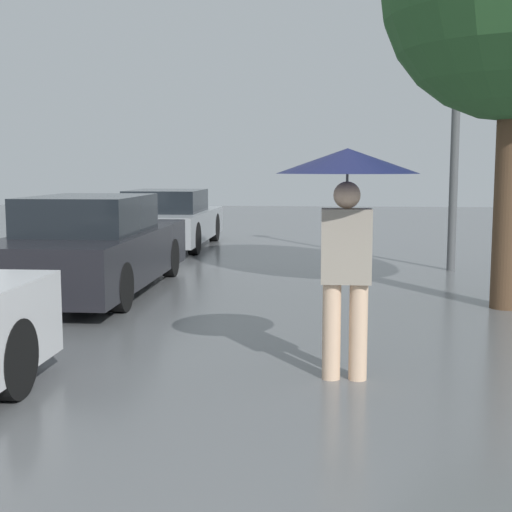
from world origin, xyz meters
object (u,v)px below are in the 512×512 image
at_px(parked_car_middle, 94,247).
at_px(street_lamp, 457,70).
at_px(parked_car_farthest, 169,220).
at_px(pedestrian, 347,193).

height_order(parked_car_middle, street_lamp, street_lamp).
xyz_separation_m(parked_car_middle, parked_car_farthest, (-0.16, 5.42, -0.03)).
relative_size(parked_car_middle, parked_car_farthest, 1.07).
xyz_separation_m(pedestrian, parked_car_farthest, (-3.38, 9.17, -0.90)).
xyz_separation_m(pedestrian, parked_car_middle, (-3.22, 3.75, -0.87)).
xyz_separation_m(pedestrian, street_lamp, (1.92, 6.23, 1.73)).
xyz_separation_m(parked_car_farthest, street_lamp, (5.30, -2.94, 2.63)).
bearing_deg(parked_car_middle, pedestrian, -49.29).
distance_m(parked_car_farthest, street_lamp, 6.61).
xyz_separation_m(parked_car_middle, street_lamp, (5.14, 2.48, 2.60)).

